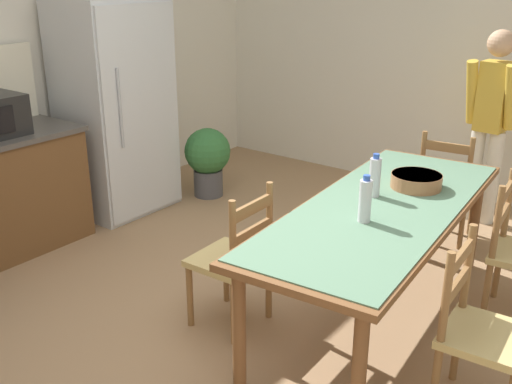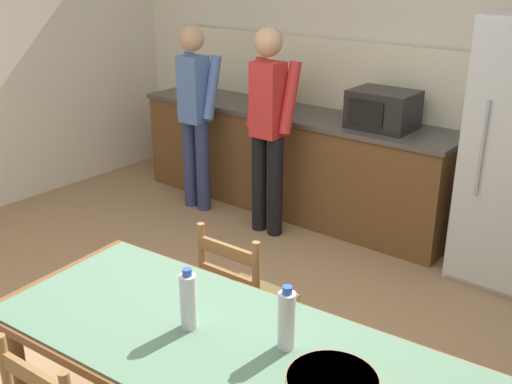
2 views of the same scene
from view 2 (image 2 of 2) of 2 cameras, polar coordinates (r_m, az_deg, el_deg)
name	(u,v)px [view 2 (image 2 of 2)]	position (r m, az deg, el deg)	size (l,w,h in m)	color
ground_plane	(214,372)	(3.55, -4.05, -16.77)	(8.32, 8.32, 0.00)	#9E7A56
wall_back	(433,56)	(5.11, 16.47, 12.29)	(6.52, 0.12, 2.90)	silver
kitchen_counter	(291,160)	(5.47, 3.31, 3.06)	(3.08, 0.66, 0.93)	brown
counter_splashback	(312,72)	(5.54, 5.40, 11.33)	(3.04, 0.03, 0.60)	#EFE8CB
microwave	(383,109)	(4.85, 11.99, 7.70)	(0.50, 0.39, 0.30)	black
paper_bag	(278,89)	(5.36, 2.13, 9.76)	(0.24, 0.16, 0.36)	tan
dining_table	(247,367)	(2.44, -0.90, -16.30)	(2.35, 1.03, 0.77)	brown
bottle_near_centre	(188,301)	(2.47, -6.46, -10.24)	(0.07, 0.07, 0.27)	silver
bottle_off_centre	(287,320)	(2.35, 2.93, -12.04)	(0.07, 0.07, 0.27)	silver
chair_side_far_left	(244,302)	(3.31, -1.13, -10.43)	(0.43, 0.41, 0.91)	olive
person_at_sink	(195,109)	(5.38, -5.84, 7.83)	(0.42, 0.29, 1.66)	navy
person_at_counter	(268,122)	(4.83, 1.19, 6.64)	(0.43, 0.29, 1.70)	black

